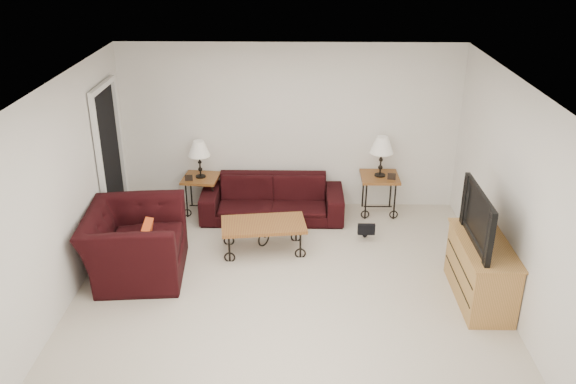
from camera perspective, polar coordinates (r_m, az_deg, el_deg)
The scene contains 20 objects.
ground at distance 7.22m, azimuth -0.10°, elevation -9.56°, with size 5.00×5.00×0.00m, color beige.
wall_back at distance 8.94m, azimuth 0.21°, elevation 6.17°, with size 5.00×0.02×2.50m, color white.
wall_front at distance 4.46m, azimuth -0.78°, elevation -13.96°, with size 5.00×0.02×2.50m, color white.
wall_left at distance 7.11m, azimuth -20.70°, elevation -0.31°, with size 0.02×5.00×2.50m, color white.
wall_right at distance 7.02m, azimuth 20.75°, elevation -0.62°, with size 0.02×5.00×2.50m, color white.
ceiling at distance 6.19m, azimuth -0.12°, elevation 10.09°, with size 5.00×5.00×0.00m, color white.
doorway at distance 8.62m, azimuth -16.56°, elevation 2.82°, with size 0.08×0.94×2.04m, color black.
sofa at distance 8.84m, azimuth -1.50°, elevation -0.62°, with size 2.08×0.81×0.61m, color black.
side_table_left at distance 9.13m, azimuth -8.20°, elevation -0.21°, with size 0.52×0.52×0.57m, color brown.
side_table_right at distance 9.08m, azimuth 8.61°, elevation -0.22°, with size 0.56×0.56×0.61m, color brown.
lamp_left at distance 8.91m, azimuth -8.41°, elevation 3.10°, with size 0.32×0.32×0.57m, color black, non-canonical shape.
lamp_right at distance 8.85m, azimuth 8.85°, elevation 3.36°, with size 0.34×0.34×0.61m, color black, non-canonical shape.
photo_frame_left at distance 8.89m, azimuth -9.42°, elevation 1.34°, with size 0.11×0.02×0.09m, color black.
photo_frame_right at distance 8.83m, azimuth 9.83°, elevation 1.47°, with size 0.12×0.02×0.10m, color black.
coffee_table at distance 7.98m, azimuth -2.33°, elevation -4.30°, with size 1.10×0.60×0.41m, color brown.
armchair at distance 7.62m, azimuth -14.33°, elevation -4.72°, with size 1.30×1.14×0.85m, color black.
throw_pillow at distance 7.49m, azimuth -13.39°, elevation -4.29°, with size 0.38×0.10×0.38m, color #CE4B1A.
tv_stand at distance 7.27m, azimuth 17.88°, elevation -7.16°, with size 0.51×1.22×0.73m, color #C7854A.
television at distance 6.95m, azimuth 18.42°, elevation -2.33°, with size 1.10×0.14×0.63m, color black.
backpack at distance 8.37m, azimuth 7.39°, elevation -2.88°, with size 0.36×0.28×0.47m, color black.
Camera 1 is at (0.12, -6.01, 3.99)m, focal length 37.38 mm.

